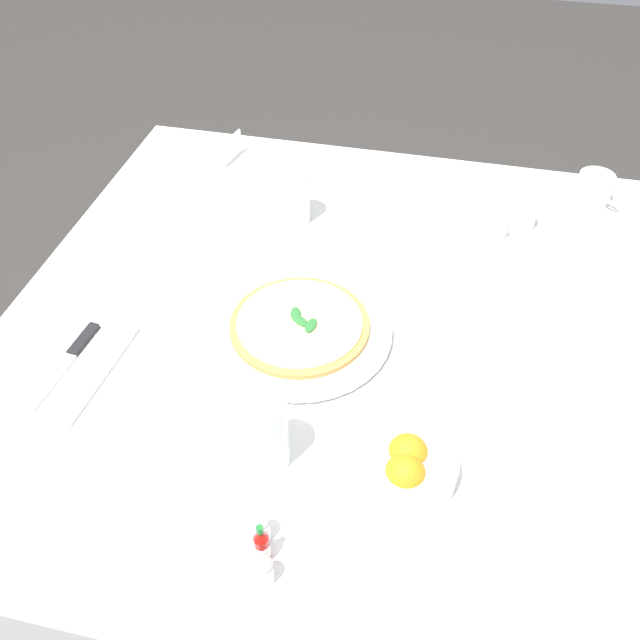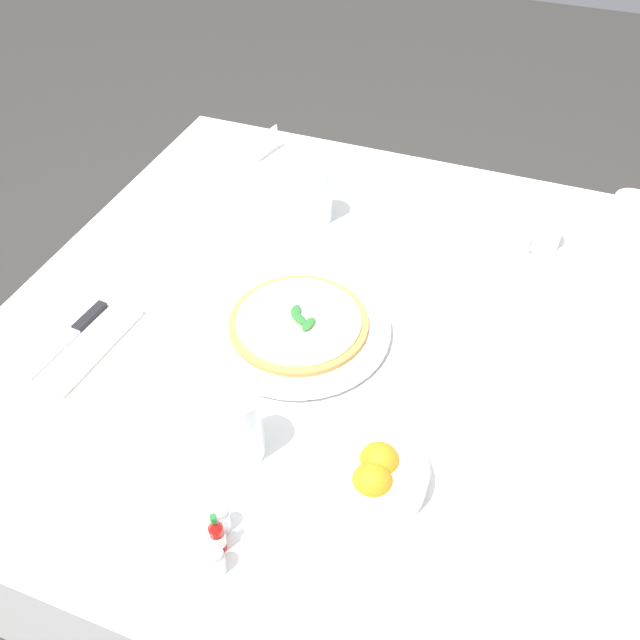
# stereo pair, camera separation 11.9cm
# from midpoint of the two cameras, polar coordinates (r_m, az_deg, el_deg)

# --- Properties ---
(ground_plane) EXTENTS (8.00, 8.00, 0.00)m
(ground_plane) POSITION_cam_midpoint_polar(r_m,az_deg,el_deg) (1.80, -0.78, -17.00)
(ground_plane) COLOR #33302D
(dining_table) EXTENTS (1.21, 1.21, 0.73)m
(dining_table) POSITION_cam_midpoint_polar(r_m,az_deg,el_deg) (1.30, -1.04, -4.07)
(dining_table) COLOR white
(dining_table) RESTS_ON ground_plane
(pizza_plate) EXTENTS (0.33, 0.33, 0.02)m
(pizza_plate) POSITION_cam_midpoint_polar(r_m,az_deg,el_deg) (1.18, -4.60, -0.97)
(pizza_plate) COLOR white
(pizza_plate) RESTS_ON dining_table
(pizza) EXTENTS (0.25, 0.25, 0.02)m
(pizza) POSITION_cam_midpoint_polar(r_m,az_deg,el_deg) (1.18, -4.63, -0.50)
(pizza) COLOR #C68E47
(pizza) RESTS_ON pizza_plate
(coffee_cup_near_right) EXTENTS (0.13, 0.13, 0.07)m
(coffee_cup_near_right) POSITION_cam_midpoint_polar(r_m,az_deg,el_deg) (1.58, 20.24, 10.20)
(coffee_cup_near_right) COLOR white
(coffee_cup_near_right) RESTS_ON dining_table
(coffee_cup_far_left) EXTENTS (0.13, 0.13, 0.06)m
(coffee_cup_far_left) POSITION_cam_midpoint_polar(r_m,az_deg,el_deg) (1.45, 14.11, 8.35)
(coffee_cup_far_left) COLOR white
(coffee_cup_far_left) RESTS_ON dining_table
(water_glass_right_edge) EXTENTS (0.07, 0.07, 0.13)m
(water_glass_right_edge) POSITION_cam_midpoint_polar(r_m,az_deg,el_deg) (0.99, -8.06, -9.98)
(water_glass_right_edge) COLOR white
(water_glass_right_edge) RESTS_ON dining_table
(water_glass_center_back) EXTENTS (0.07, 0.07, 0.12)m
(water_glass_center_back) POSITION_cam_midpoint_polar(r_m,az_deg,el_deg) (1.42, -4.69, 10.21)
(water_glass_center_back) COLOR white
(water_glass_center_back) RESTS_ON dining_table
(napkin_folded) EXTENTS (0.23, 0.15, 0.02)m
(napkin_folded) POSITION_cam_midpoint_polar(r_m,az_deg,el_deg) (1.22, -23.11, -3.67)
(napkin_folded) COLOR white
(napkin_folded) RESTS_ON dining_table
(dinner_knife) EXTENTS (0.20, 0.04, 0.01)m
(dinner_knife) POSITION_cam_midpoint_polar(r_m,az_deg,el_deg) (1.21, -23.37, -3.32)
(dinner_knife) COLOR silver
(dinner_knife) RESTS_ON napkin_folded
(citrus_bowl) EXTENTS (0.15, 0.15, 0.07)m
(citrus_bowl) POSITION_cam_midpoint_polar(r_m,az_deg,el_deg) (0.99, 3.81, -12.44)
(citrus_bowl) COLOR white
(citrus_bowl) RESTS_ON dining_table
(hot_sauce_bottle) EXTENTS (0.02, 0.02, 0.08)m
(hot_sauce_bottle) POSITION_cam_midpoint_polar(r_m,az_deg,el_deg) (0.92, -8.84, -18.68)
(hot_sauce_bottle) COLOR #B7140F
(hot_sauce_bottle) RESTS_ON dining_table
(salt_shaker) EXTENTS (0.03, 0.03, 0.06)m
(salt_shaker) POSITION_cam_midpoint_polar(r_m,az_deg,el_deg) (0.92, -8.76, -20.58)
(salt_shaker) COLOR white
(salt_shaker) RESTS_ON dining_table
(pepper_shaker) EXTENTS (0.03, 0.03, 0.06)m
(pepper_shaker) POSITION_cam_midpoint_polar(r_m,az_deg,el_deg) (0.95, -8.81, -17.33)
(pepper_shaker) COLOR white
(pepper_shaker) RESTS_ON dining_table
(menu_card) EXTENTS (0.09, 0.02, 0.06)m
(menu_card) POSITION_cam_midpoint_polar(r_m,az_deg,el_deg) (1.66, -9.65, 14.06)
(menu_card) COLOR white
(menu_card) RESTS_ON dining_table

